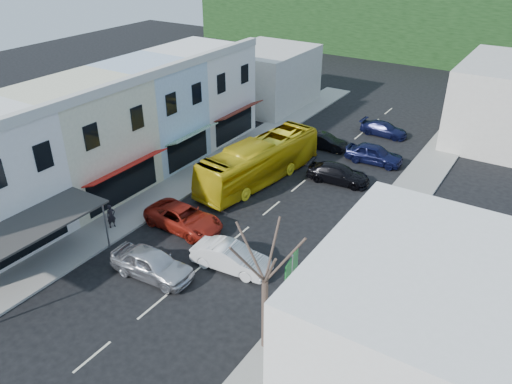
# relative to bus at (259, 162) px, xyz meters

# --- Properties ---
(ground) EXTENTS (120.00, 120.00, 0.00)m
(ground) POSITION_rel_bus_xyz_m (2.98, -11.16, -1.55)
(ground) COLOR black
(ground) RESTS_ON ground
(sidewalk_left) EXTENTS (3.00, 52.00, 0.15)m
(sidewalk_left) POSITION_rel_bus_xyz_m (-4.52, -1.16, -1.48)
(sidewalk_left) COLOR gray
(sidewalk_left) RESTS_ON ground
(sidewalk_right) EXTENTS (3.00, 52.00, 0.15)m
(sidewalk_right) POSITION_rel_bus_xyz_m (10.48, -1.16, -1.48)
(sidewalk_right) COLOR gray
(sidewalk_right) RESTS_ON ground
(shopfront_row) EXTENTS (8.25, 30.00, 8.00)m
(shopfront_row) POSITION_rel_bus_xyz_m (-9.51, -6.16, 2.45)
(shopfront_row) COLOR silver
(shopfront_row) RESTS_ON ground
(right_building) EXTENTS (8.00, 9.00, 8.00)m
(right_building) POSITION_rel_bus_xyz_m (16.48, -15.16, 2.45)
(right_building) COLOR silver
(right_building) RESTS_ON ground
(distant_block_left) EXTENTS (8.00, 10.00, 6.00)m
(distant_block_left) POSITION_rel_bus_xyz_m (-9.02, 15.84, 1.45)
(distant_block_left) COLOR #B7B2A8
(distant_block_left) RESTS_ON ground
(distant_block_right) EXTENTS (8.00, 12.00, 7.00)m
(distant_block_right) POSITION_rel_bus_xyz_m (13.98, 18.84, 1.95)
(distant_block_right) COLOR #B7B2A8
(distant_block_right) RESTS_ON ground
(hillside) EXTENTS (80.00, 26.00, 14.00)m
(hillside) POSITION_rel_bus_xyz_m (1.53, 53.93, 5.18)
(hillside) COLOR black
(hillside) RESTS_ON ground
(bus) EXTENTS (3.99, 11.83, 3.10)m
(bus) POSITION_rel_bus_xyz_m (0.00, 0.00, 0.00)
(bus) COLOR gold
(bus) RESTS_ON ground
(car_silver) EXTENTS (4.50, 2.07, 1.40)m
(car_silver) POSITION_rel_bus_xyz_m (1.23, -13.20, -0.85)
(car_silver) COLOR silver
(car_silver) RESTS_ON ground
(car_white) EXTENTS (4.55, 2.21, 1.40)m
(car_white) POSITION_rel_bus_xyz_m (4.55, -10.27, -0.85)
(car_white) COLOR silver
(car_white) RESTS_ON ground
(car_red) EXTENTS (4.68, 2.12, 1.40)m
(car_red) POSITION_rel_bus_xyz_m (-0.48, -8.40, -0.85)
(car_red) COLOR maroon
(car_red) RESTS_ON ground
(car_black_near) EXTENTS (4.68, 2.33, 1.40)m
(car_black_near) POSITION_rel_bus_xyz_m (5.20, 3.01, -0.85)
(car_black_near) COLOR black
(car_black_near) RESTS_ON ground
(car_navy_mid) EXTENTS (4.47, 1.99, 1.40)m
(car_navy_mid) POSITION_rel_bus_xyz_m (6.27, 7.76, -0.85)
(car_navy_mid) COLOR black
(car_navy_mid) RESTS_ON ground
(car_black_far) EXTENTS (4.43, 1.88, 1.40)m
(car_black_far) POSITION_rel_bus_xyz_m (1.53, 8.30, -0.85)
(car_black_far) COLOR black
(car_black_far) RESTS_ON ground
(car_navy_far) EXTENTS (4.56, 1.98, 1.40)m
(car_navy_far) POSITION_rel_bus_xyz_m (4.86, 14.01, -0.85)
(car_navy_far) COLOR black
(car_navy_far) RESTS_ON ground
(pedestrian_left) EXTENTS (0.55, 0.69, 1.70)m
(pedestrian_left) POSITION_rel_bus_xyz_m (-4.35, -10.95, -0.55)
(pedestrian_left) COLOR black
(pedestrian_left) RESTS_ON sidewalk_left
(direction_sign) EXTENTS (0.77, 1.81, 3.88)m
(direction_sign) POSITION_rel_bus_xyz_m (9.38, -12.08, 0.39)
(direction_sign) COLOR #115F1F
(direction_sign) RESTS_ON ground
(street_tree) EXTENTS (3.43, 3.43, 7.77)m
(street_tree) POSITION_rel_bus_xyz_m (9.34, -14.42, 2.34)
(street_tree) COLOR #33261F
(street_tree) RESTS_ON ground
(traffic_signal) EXTENTS (1.27, 1.45, 5.42)m
(traffic_signal) POSITION_rel_bus_xyz_m (9.58, 19.43, 1.16)
(traffic_signal) COLOR black
(traffic_signal) RESTS_ON ground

